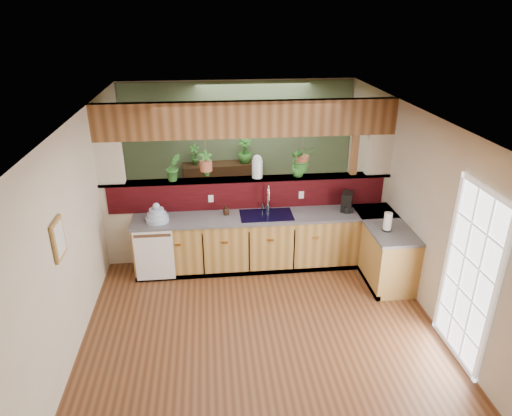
{
  "coord_description": "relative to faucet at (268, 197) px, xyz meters",
  "views": [
    {
      "loc": [
        -0.59,
        -5.42,
        3.87
      ],
      "look_at": [
        0.06,
        0.7,
        1.15
      ],
      "focal_mm": 32.0,
      "sensor_mm": 36.0,
      "label": 1
    }
  ],
  "objects": [
    {
      "name": "wall_left",
      "position": [
        -2.59,
        -1.13,
        0.16
      ],
      "size": [
        0.02,
        7.0,
        2.6
      ],
      "primitive_type": "cube",
      "color": "beige",
      "rests_on": "ground"
    },
    {
      "name": "french_door",
      "position": [
        1.98,
        -2.43,
        -0.09
      ],
      "size": [
        0.06,
        1.02,
        2.16
      ],
      "primitive_type": "cube",
      "color": "white",
      "rests_on": "ground"
    },
    {
      "name": "ledge_plant_right",
      "position": [
        0.51,
        0.22,
        0.45
      ],
      "size": [
        0.27,
        0.27,
        0.38
      ],
      "primitive_type": "imported",
      "rotation": [
        0.0,
        0.0,
        0.34
      ],
      "color": "#2A6724",
      "rests_on": "pass_through_ledge"
    },
    {
      "name": "wall_right",
      "position": [
        2.01,
        -1.13,
        0.16
      ],
      "size": [
        0.02,
        7.0,
        2.6
      ],
      "primitive_type": "cube",
      "color": "beige",
      "rests_on": "ground"
    },
    {
      "name": "dishwasher",
      "position": [
        -1.77,
        -0.47,
        -0.68
      ],
      "size": [
        0.58,
        0.03,
        0.82
      ],
      "color": "white",
      "rests_on": "ground"
    },
    {
      "name": "shelf_plant_a",
      "position": [
        -1.18,
        2.12,
        0.08
      ],
      "size": [
        0.22,
        0.16,
        0.41
      ],
      "primitive_type": "imported",
      "rotation": [
        0.0,
        0.0,
        0.07
      ],
      "color": "#2A6724",
      "rests_on": "shelving_console"
    },
    {
      "name": "faucet",
      "position": [
        0.0,
        0.0,
        0.0
      ],
      "size": [
        0.19,
        0.19,
        0.44
      ],
      "color": "#B7B7B2",
      "rests_on": "countertop"
    },
    {
      "name": "glass_jar",
      "position": [
        -0.15,
        0.22,
        0.44
      ],
      "size": [
        0.17,
        0.17,
        0.37
      ],
      "color": "silver",
      "rests_on": "pass_through_ledge"
    },
    {
      "name": "dish_stack",
      "position": [
        -1.71,
        -0.21,
        -0.14
      ],
      "size": [
        0.35,
        0.35,
        0.3
      ],
      "color": "#9DB0CB",
      "rests_on": "countertop"
    },
    {
      "name": "coffee_maker",
      "position": [
        1.25,
        -0.12,
        -0.1
      ],
      "size": [
        0.16,
        0.27,
        0.3
      ],
      "rotation": [
        0.0,
        0.0,
        -0.41
      ],
      "color": "black",
      "rests_on": "countertop"
    },
    {
      "name": "wall_back",
      "position": [
        -0.29,
        2.37,
        0.16
      ],
      "size": [
        4.6,
        0.02,
        2.6
      ],
      "primitive_type": "cube",
      "color": "beige",
      "rests_on": "ground"
    },
    {
      "name": "floor_plant",
      "position": [
        0.4,
        1.15,
        -0.77
      ],
      "size": [
        0.77,
        0.7,
        0.74
      ],
      "primitive_type": "imported",
      "rotation": [
        0.0,
        0.0,
        0.21
      ],
      "color": "#2A6724",
      "rests_on": "ground"
    },
    {
      "name": "shelving_console",
      "position": [
        -0.65,
        2.12,
        -0.64
      ],
      "size": [
        1.58,
        0.54,
        1.03
      ],
      "primitive_type": "cube",
      "rotation": [
        0.0,
        0.0,
        0.08
      ],
      "color": "black",
      "rests_on": "ground"
    },
    {
      "name": "paper_towel",
      "position": [
        1.63,
        -0.87,
        -0.1
      ],
      "size": [
        0.14,
        0.14,
        0.3
      ],
      "color": "black",
      "rests_on": "countertop"
    },
    {
      "name": "hanging_plant_a",
      "position": [
        -0.94,
        0.22,
        0.64
      ],
      "size": [
        0.24,
        0.19,
        0.53
      ],
      "color": "brown",
      "rests_on": "header_beam"
    },
    {
      "name": "countertop",
      "position": [
        0.55,
        -0.26,
        -0.69
      ],
      "size": [
        4.14,
        1.52,
        0.9
      ],
      "color": "olive",
      "rests_on": "ground"
    },
    {
      "name": "shelf_plant_b",
      "position": [
        -0.19,
        2.12,
        0.13
      ],
      "size": [
        0.32,
        0.32,
        0.5
      ],
      "primitive_type": "imported",
      "rotation": [
        0.0,
        0.0,
        -0.18
      ],
      "color": "#2A6724",
      "rests_on": "shelving_console"
    },
    {
      "name": "ceiling",
      "position": [
        -0.29,
        -1.13,
        1.46
      ],
      "size": [
        4.6,
        7.0,
        0.01
      ],
      "primitive_type": "cube",
      "color": "brown",
      "rests_on": "ground"
    },
    {
      "name": "soap_dispenser",
      "position": [
        -0.66,
        -0.07,
        -0.15
      ],
      "size": [
        0.09,
        0.1,
        0.17
      ],
      "primitive_type": "imported",
      "rotation": [
        0.0,
        0.0,
        0.27
      ],
      "color": "#362113",
      "rests_on": "countertop"
    },
    {
      "name": "pass_through_partition",
      "position": [
        -0.26,
        0.21,
        0.05
      ],
      "size": [
        4.6,
        0.21,
        2.6
      ],
      "color": "beige",
      "rests_on": "ground"
    },
    {
      "name": "header_beam",
      "position": [
        -0.29,
        0.22,
        1.19
      ],
      "size": [
        4.6,
        0.15,
        0.55
      ],
      "primitive_type": "cube",
      "color": "brown",
      "rests_on": "ground"
    },
    {
      "name": "pass_through_ledge",
      "position": [
        -0.29,
        0.22,
        0.23
      ],
      "size": [
        4.6,
        0.21,
        0.04
      ],
      "primitive_type": "cube",
      "color": "brown",
      "rests_on": "ground"
    },
    {
      "name": "navy_sink",
      "position": [
        -0.04,
        -0.16,
        -0.31
      ],
      "size": [
        0.82,
        0.5,
        0.18
      ],
      "color": "black",
      "rests_on": "countertop"
    },
    {
      "name": "sage_backwall",
      "position": [
        -0.29,
        2.35,
        0.16
      ],
      "size": [
        4.55,
        0.02,
        2.55
      ],
      "primitive_type": "cube",
      "color": "#4E6645",
      "rests_on": "ground"
    },
    {
      "name": "ground",
      "position": [
        -0.29,
        -1.13,
        -1.14
      ],
      "size": [
        4.6,
        7.0,
        0.01
      ],
      "primitive_type": "cube",
      "color": "#58311B",
      "rests_on": "ground"
    },
    {
      "name": "hanging_plant_b",
      "position": [
        0.57,
        0.22,
        0.73
      ],
      "size": [
        0.41,
        0.36,
        0.56
      ],
      "color": "brown",
      "rests_on": "header_beam"
    },
    {
      "name": "ledge_plant_left",
      "position": [
        -1.45,
        0.22,
        0.47
      ],
      "size": [
        0.3,
        0.27,
        0.44
      ],
      "primitive_type": "imported",
      "rotation": [
        0.0,
        0.0,
        0.39
      ],
      "color": "#2A6724",
      "rests_on": "pass_through_ledge"
    },
    {
      "name": "framed_print",
      "position": [
        -2.56,
        -1.93,
        0.41
      ],
      "size": [
        0.04,
        0.35,
        0.45
      ],
      "color": "olive",
      "rests_on": "wall_left"
    }
  ]
}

